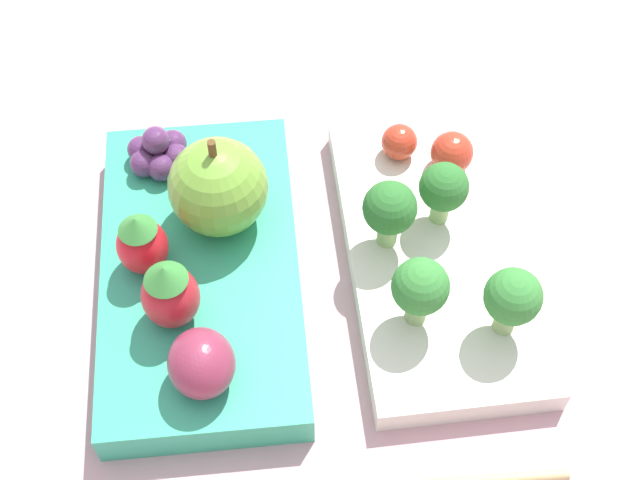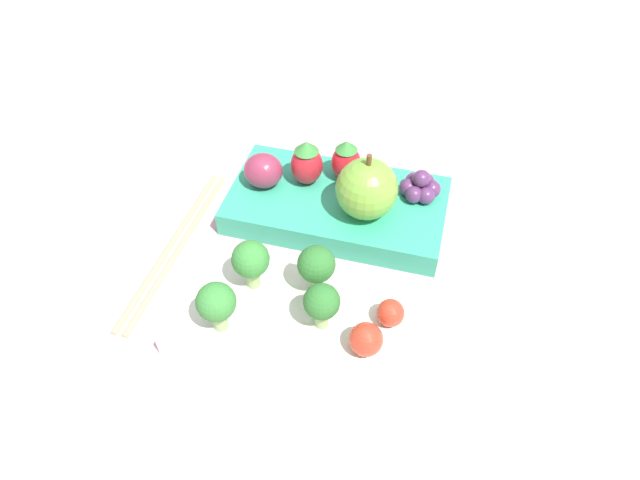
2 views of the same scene
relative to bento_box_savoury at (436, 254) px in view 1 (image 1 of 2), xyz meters
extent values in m
plane|color=#C6939E|center=(-0.01, -0.07, -0.01)|extent=(4.00, 4.00, 0.00)
cube|color=silver|center=(0.00, 0.00, 0.00)|extent=(0.22, 0.13, 0.02)
cube|color=#33A87F|center=(-0.02, -0.14, 0.00)|extent=(0.23, 0.15, 0.03)
cylinder|color=#93B770|center=(-0.01, -0.03, 0.02)|extent=(0.01, 0.01, 0.02)
sphere|color=#2D702D|center=(-0.01, -0.03, 0.04)|extent=(0.03, 0.03, 0.03)
cylinder|color=#93B770|center=(0.04, -0.03, 0.02)|extent=(0.01, 0.01, 0.02)
sphere|color=#388438|center=(0.04, -0.03, 0.04)|extent=(0.03, 0.03, 0.03)
cylinder|color=#93B770|center=(-0.02, 0.01, 0.02)|extent=(0.01, 0.01, 0.02)
sphere|color=#2D702D|center=(-0.02, 0.01, 0.04)|extent=(0.03, 0.03, 0.03)
cylinder|color=#93B770|center=(0.06, 0.02, 0.02)|extent=(0.01, 0.01, 0.02)
sphere|color=#388438|center=(0.06, 0.02, 0.04)|extent=(0.03, 0.03, 0.03)
sphere|color=red|center=(-0.07, 0.00, 0.02)|extent=(0.02, 0.02, 0.02)
sphere|color=red|center=(-0.06, 0.03, 0.02)|extent=(0.03, 0.03, 0.03)
sphere|color=#70A838|center=(-0.05, -0.12, 0.05)|extent=(0.06, 0.06, 0.06)
cylinder|color=brown|center=(-0.05, -0.12, 0.08)|extent=(0.00, 0.00, 0.01)
ellipsoid|color=red|center=(0.01, -0.16, 0.04)|extent=(0.03, 0.03, 0.04)
cone|color=#388438|center=(0.01, -0.16, 0.06)|extent=(0.02, 0.02, 0.01)
ellipsoid|color=red|center=(-0.02, -0.17, 0.03)|extent=(0.03, 0.03, 0.04)
cone|color=#388438|center=(-0.02, -0.17, 0.06)|extent=(0.02, 0.02, 0.01)
ellipsoid|color=#892D47|center=(0.05, -0.15, 0.03)|extent=(0.04, 0.04, 0.03)
sphere|color=#562D5B|center=(-0.09, -0.15, 0.02)|extent=(0.02, 0.02, 0.02)
sphere|color=#562D5B|center=(-0.09, -0.14, 0.02)|extent=(0.02, 0.02, 0.02)
sphere|color=#562D5B|center=(-0.10, -0.14, 0.02)|extent=(0.02, 0.02, 0.02)
sphere|color=#562D5B|center=(-0.11, -0.15, 0.02)|extent=(0.02, 0.02, 0.02)
sphere|color=#562D5B|center=(-0.10, -0.16, 0.02)|extent=(0.02, 0.02, 0.02)
sphere|color=#562D5B|center=(-0.09, -0.16, 0.02)|extent=(0.02, 0.02, 0.02)
sphere|color=#562D5B|center=(-0.10, -0.15, 0.04)|extent=(0.02, 0.02, 0.02)
camera|label=1|loc=(0.27, -0.14, 0.45)|focal=50.00mm
camera|label=2|loc=(-0.05, 0.27, 0.39)|focal=32.00mm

